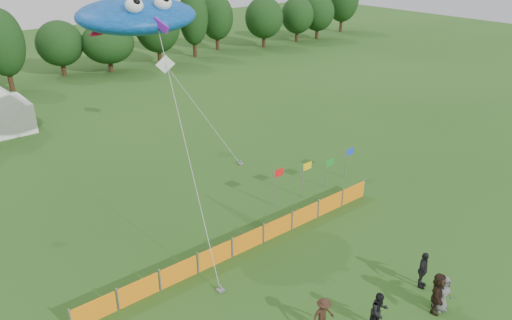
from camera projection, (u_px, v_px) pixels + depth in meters
treeline at (28, 44)px, 51.25m from camera, size 104.57×8.78×8.36m
barrier_fence at (248, 241)px, 24.91m from camera, size 17.90×0.06×1.00m
flag_row at (314, 170)px, 30.29m from camera, size 6.73×0.34×2.25m
spectator_b at (379, 312)px, 19.73m from camera, size 0.96×0.81×1.72m
spectator_c at (323, 315)px, 19.64m from camera, size 1.11×0.76×1.58m
spectator_d at (423, 270)px, 22.11m from camera, size 1.14×0.78×1.79m
spectator_e at (442, 293)px, 20.74m from camera, size 0.95×0.77×1.69m
spectator_f at (438, 293)px, 20.65m from camera, size 1.79×1.25×1.86m
stingray_kite at (134, 15)px, 24.67m from camera, size 6.63×16.39×11.95m
small_kite_white at (181, 86)px, 35.51m from camera, size 2.40×7.08×6.68m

